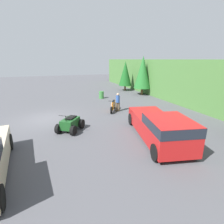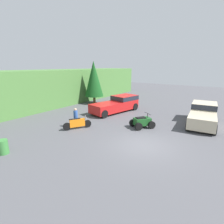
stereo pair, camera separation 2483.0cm
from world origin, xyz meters
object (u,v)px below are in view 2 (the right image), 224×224
pickup_truck_second (203,113)px  rider_person (76,117)px  pickup_truck_red (118,103)px  dirt_bike (77,123)px  steel_barrel (3,147)px  quad_atv (142,122)px

pickup_truck_second → rider_person: size_ratio=3.32×
pickup_truck_red → pickup_truck_second: (0.79, -8.74, -0.00)m
pickup_truck_red → dirt_bike: 6.85m
rider_person → steel_barrel: bearing=-161.2°
pickup_truck_red → rider_person: pickup_truck_red is taller
steel_barrel → dirt_bike: bearing=-5.7°
dirt_bike → quad_atv: (3.42, -4.29, 0.00)m
dirt_bike → steel_barrel: size_ratio=2.43×
pickup_truck_red → dirt_bike: bearing=-164.7°
pickup_truck_red → rider_person: (-6.61, 0.02, -0.02)m
pickup_truck_red → steel_barrel: pickup_truck_red is taller
pickup_truck_second → dirt_bike: 11.32m
pickup_truck_second → rider_person: bearing=124.5°
rider_person → pickup_truck_red: bearing=20.2°
quad_atv → steel_barrel: 10.23m
dirt_bike → quad_atv: 5.49m
rider_person → dirt_bike: bearing=-98.9°
steel_barrel → pickup_truck_second: bearing=-34.0°
dirt_bike → steel_barrel: 5.61m
pickup_truck_red → dirt_bike: pickup_truck_red is taller
quad_atv → steel_barrel: size_ratio=2.57×
pickup_truck_second → steel_barrel: bearing=140.3°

